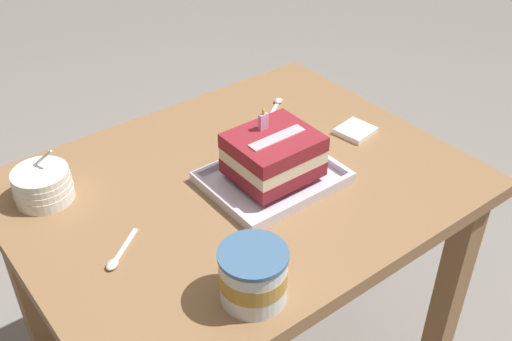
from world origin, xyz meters
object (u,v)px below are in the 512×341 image
(birthday_cake, at_px, (273,155))
(ice_cream_tub, at_px, (253,275))
(serving_spoon_near_tray, at_px, (276,106))
(napkin_pile, at_px, (356,131))
(bowl_stack, at_px, (43,185))
(foil_tray, at_px, (273,179))
(serving_spoon_by_bowls, at_px, (116,259))

(birthday_cake, distance_m, ice_cream_tub, 0.34)
(serving_spoon_near_tray, height_order, napkin_pile, napkin_pile)
(bowl_stack, xyz_separation_m, napkin_pile, (0.71, -0.22, -0.03))
(birthday_cake, bearing_deg, ice_cream_tub, -134.71)
(foil_tray, xyz_separation_m, serving_spoon_by_bowls, (-0.39, -0.01, -0.00))
(birthday_cake, height_order, ice_cream_tub, birthday_cake)
(serving_spoon_by_bowls, xyz_separation_m, napkin_pile, (0.68, 0.04, 0.00))
(ice_cream_tub, bearing_deg, serving_spoon_by_bowls, 122.97)
(serving_spoon_near_tray, relative_size, napkin_pile, 1.32)
(foil_tray, bearing_deg, napkin_pile, 6.03)
(birthday_cake, relative_size, bowl_stack, 1.44)
(birthday_cake, xyz_separation_m, serving_spoon_near_tray, (0.21, 0.25, -0.07))
(ice_cream_tub, distance_m, serving_spoon_near_tray, 0.67)
(ice_cream_tub, distance_m, serving_spoon_by_bowls, 0.28)
(birthday_cake, distance_m, serving_spoon_near_tray, 0.34)
(serving_spoon_near_tray, relative_size, serving_spoon_by_bowls, 1.17)
(ice_cream_tub, relative_size, serving_spoon_by_bowls, 1.15)
(birthday_cake, bearing_deg, serving_spoon_near_tray, 49.62)
(foil_tray, height_order, serving_spoon_by_bowls, foil_tray)
(foil_tray, height_order, bowl_stack, bowl_stack)
(bowl_stack, distance_m, serving_spoon_near_tray, 0.64)
(napkin_pile, bearing_deg, foil_tray, -173.97)
(serving_spoon_near_tray, xyz_separation_m, napkin_pile, (0.08, -0.22, 0.00))
(bowl_stack, height_order, serving_spoon_by_bowls, bowl_stack)
(ice_cream_tub, bearing_deg, serving_spoon_near_tray, 47.42)
(foil_tray, height_order, napkin_pile, foil_tray)
(napkin_pile, bearing_deg, birthday_cake, -173.98)
(serving_spoon_near_tray, bearing_deg, napkin_pile, -71.17)
(ice_cream_tub, height_order, serving_spoon_near_tray, ice_cream_tub)
(birthday_cake, distance_m, napkin_pile, 0.30)
(birthday_cake, distance_m, serving_spoon_by_bowls, 0.40)
(bowl_stack, relative_size, napkin_pile, 1.31)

